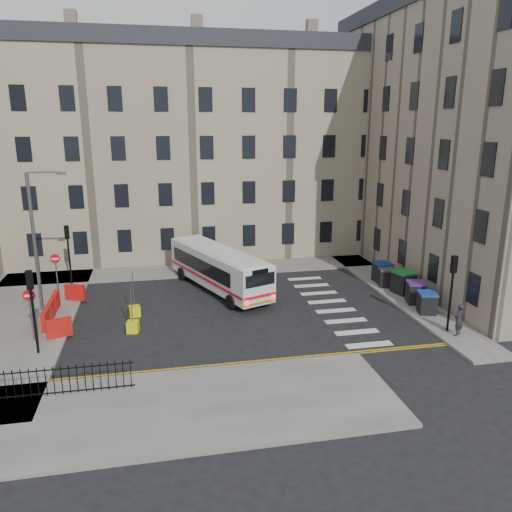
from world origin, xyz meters
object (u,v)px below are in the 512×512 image
object	(u,v)px
pedestrian	(459,320)
wheelie_bin_b	(416,292)
wheelie_bin_d	(386,277)
bus	(218,267)
wheelie_bin_a	(427,303)
streetlamp	(34,240)
wheelie_bin_c	(404,282)
bollard_chevron	(133,327)
wheelie_bin_e	(382,272)
bollard_yellow	(135,311)

from	to	relation	value
pedestrian	wheelie_bin_b	bearing A→B (deg)	-132.72
wheelie_bin_b	wheelie_bin_d	distance (m)	3.36
bus	wheelie_bin_b	xyz separation A→B (m)	(11.39, -5.16, -0.75)
bus	wheelie_bin_a	xyz separation A→B (m)	(11.19, -6.83, -0.79)
streetlamp	wheelie_bin_a	xyz separation A→B (m)	(21.86, -4.91, -3.56)
wheelie_bin_a	wheelie_bin_c	size ratio (longest dim) A/B	0.87
bollard_chevron	wheelie_bin_b	bearing A→B (deg)	2.71
bus	wheelie_bin_e	size ratio (longest dim) A/B	7.44
streetlamp	wheelie_bin_b	xyz separation A→B (m)	(22.06, -3.23, -3.52)
wheelie_bin_c	bollard_yellow	distance (m)	16.86
wheelie_bin_a	pedestrian	size ratio (longest dim) A/B	0.78
streetlamp	bollard_chevron	xyz separation A→B (m)	(5.34, -4.02, -4.04)
wheelie_bin_b	bollard_yellow	xyz separation A→B (m)	(-16.72, 1.52, -0.52)
wheelie_bin_e	bollard_yellow	distance (m)	16.79
wheelie_bin_d	wheelie_bin_e	xyz separation A→B (m)	(0.15, 0.94, 0.07)
bollard_yellow	bus	bearing A→B (deg)	34.37
streetlamp	bus	bearing A→B (deg)	10.24
wheelie_bin_d	streetlamp	bearing A→B (deg)	-165.61
wheelie_bin_c	bollard_chevron	size ratio (longest dim) A/B	2.56
wheelie_bin_a	bollard_yellow	bearing A→B (deg)	-176.15
bus	streetlamp	bearing A→B (deg)	168.57
streetlamp	wheelie_bin_d	size ratio (longest dim) A/B	6.21
bus	wheelie_bin_d	world-z (taller)	bus
wheelie_bin_a	wheelie_bin_e	xyz separation A→B (m)	(0.04, 5.96, 0.06)
streetlamp	wheelie_bin_d	distance (m)	22.04
streetlamp	pedestrian	world-z (taller)	streetlamp
wheelie_bin_a	bollard_yellow	world-z (taller)	wheelie_bin_a
bollard_chevron	bus	bearing A→B (deg)	48.11
bus	wheelie_bin_c	xyz separation A→B (m)	(11.52, -3.37, -0.69)
bus	bollard_chevron	xyz separation A→B (m)	(-5.34, -5.95, -1.27)
wheelie_bin_a	wheelie_bin_e	size ratio (longest dim) A/B	0.99
wheelie_bin_e	bus	bearing A→B (deg)	170.38
wheelie_bin_b	wheelie_bin_c	distance (m)	1.80
wheelie_bin_b	bollard_yellow	distance (m)	16.79
wheelie_bin_a	bollard_yellow	size ratio (longest dim) A/B	2.23
wheelie_bin_a	bus	bearing A→B (deg)	163.36
wheelie_bin_c	bollard_chevron	xyz separation A→B (m)	(-16.86, -2.59, -0.57)
pedestrian	bollard_chevron	world-z (taller)	pedestrian
pedestrian	bus	bearing A→B (deg)	-81.62
bollard_chevron	wheelie_bin_e	bearing A→B (deg)	17.04
wheelie_bin_e	pedestrian	world-z (taller)	pedestrian
wheelie_bin_b	bollard_chevron	distance (m)	16.75
wheelie_bin_e	bollard_yellow	bearing A→B (deg)	-175.66
bus	pedestrian	xyz separation A→B (m)	(11.12, -10.03, -0.56)
wheelie_bin_a	wheelie_bin_b	xyz separation A→B (m)	(0.20, 1.67, 0.04)
streetlamp	bus	world-z (taller)	streetlamp
wheelie_bin_e	bollard_chevron	xyz separation A→B (m)	(-16.56, -5.08, -0.53)
wheelie_bin_c	bollard_chevron	bearing A→B (deg)	174.74
wheelie_bin_d	wheelie_bin_a	bearing A→B (deg)	-74.56
wheelie_bin_c	pedestrian	distance (m)	6.68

